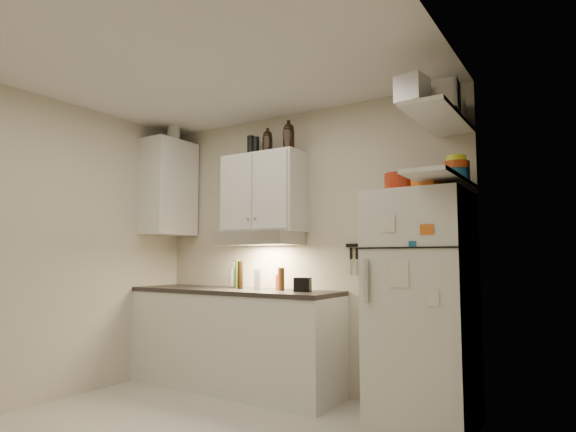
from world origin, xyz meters
The scene contains 35 objects.
ceiling centered at (0.00, 0.00, 2.61)m, with size 3.20×3.00×0.02m, color silver.
back_wall centered at (0.00, 1.51, 1.30)m, with size 3.20×0.02×2.60m, color beige.
left_wall centered at (-1.61, 0.00, 1.30)m, with size 0.02×3.00×2.60m, color beige.
right_wall centered at (1.61, 0.00, 1.30)m, with size 0.02×3.00×2.60m, color beige.
base_cabinet centered at (-0.55, 1.20, 0.44)m, with size 2.10×0.60×0.88m, color silver.
countertop centered at (-0.55, 1.20, 0.90)m, with size 2.10×0.62×0.04m, color #2A2624.
upper_cabinet centered at (-0.30, 1.33, 1.83)m, with size 0.80×0.33×0.75m, color silver.
side_cabinet centered at (-1.44, 1.20, 1.95)m, with size 0.33×0.55×1.00m, color silver.
range_hood centered at (-0.30, 1.27, 1.39)m, with size 0.76×0.46×0.12m, color silver.
fridge centered at (1.25, 1.16, 0.85)m, with size 0.70×0.68×1.70m, color silver.
shelf_hi centered at (1.45, 1.02, 2.20)m, with size 0.30×0.95×0.03m, color silver.
shelf_lo centered at (1.45, 1.02, 1.76)m, with size 0.30×0.95×0.03m, color silver.
knife_strip centered at (0.70, 1.49, 1.32)m, with size 0.42×0.02×0.03m, color black.
dutch_oven centered at (1.13, 1.09, 1.77)m, with size 0.24×0.24×0.14m, color #AE2A14.
book_stack centered at (1.38, 1.06, 1.74)m, with size 0.19×0.24×0.08m, color orange.
spice_jar centered at (1.38, 1.15, 1.76)m, with size 0.07×0.07×0.11m, color silver.
stock_pot centered at (1.43, 1.33, 2.32)m, with size 0.28×0.28×0.20m, color silver.
tin_a centered at (1.51, 0.91, 2.32)m, with size 0.20×0.18×0.20m, color #AAAAAD.
tin_b centered at (1.38, 0.64, 2.31)m, with size 0.18×0.18×0.18m, color #AAAAAD.
bowl_teal centered at (1.48, 1.28, 1.82)m, with size 0.23×0.23×0.09m, color #175783.
bowl_orange centered at (1.50, 1.26, 1.90)m, with size 0.18×0.18×0.06m, color #BA3D11.
bowl_yellow centered at (1.50, 1.26, 1.95)m, with size 0.14×0.14×0.05m, color yellow.
plates centered at (1.37, 1.00, 1.80)m, with size 0.21×0.21×0.05m, color #175783.
growler_a centered at (-0.24, 1.32, 2.31)m, with size 0.10×0.10×0.23m, color black, non-canonical shape.
growler_b centered at (0.01, 1.29, 2.33)m, with size 0.11×0.11×0.25m, color black, non-canonical shape.
thermos_a centered at (-0.41, 1.35, 2.30)m, with size 0.07×0.07×0.19m, color black.
thermos_b centered at (-0.46, 1.34, 2.30)m, with size 0.07×0.07×0.21m, color black.
side_jar centered at (-1.38, 1.20, 2.54)m, with size 0.13×0.13×0.18m, color silver.
soap_bottle centered at (-0.65, 1.33, 1.06)m, with size 0.11×0.11×0.28m, color silver.
pepper_mill centered at (-0.05, 1.26, 1.02)m, with size 0.06×0.06×0.20m, color brown.
oil_bottle centered at (-0.59, 1.31, 1.05)m, with size 0.05×0.05×0.27m, color #41711C.
vinegar_bottle centered at (-0.48, 1.22, 1.05)m, with size 0.05×0.05×0.26m, color black.
clear_bottle centered at (-0.29, 1.23, 1.01)m, with size 0.06×0.06×0.19m, color silver.
red_jar centered at (-0.14, 1.36, 0.99)m, with size 0.07×0.07×0.14m, color #AE2A14.
caddy centered at (0.19, 1.23, 0.98)m, with size 0.14×0.10×0.12m, color black.
Camera 1 is at (2.33, -2.39, 1.21)m, focal length 30.00 mm.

